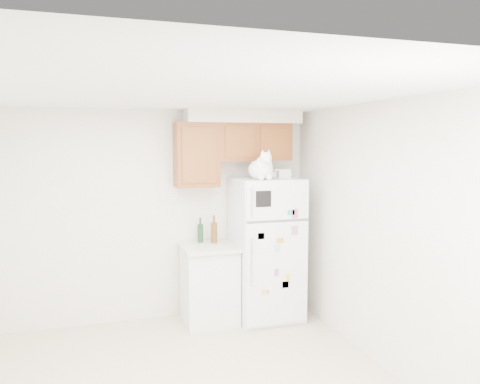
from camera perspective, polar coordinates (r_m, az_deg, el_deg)
name	(u,v)px	position (r m, az deg, el deg)	size (l,w,h in m)	color
room_shell	(192,196)	(3.91, -5.83, -0.48)	(3.84, 4.04, 2.52)	silver
refrigerator	(266,248)	(5.67, 3.23, -6.88)	(0.76, 0.78, 1.70)	white
base_counter	(209,283)	(5.64, -3.76, -11.04)	(0.64, 0.64, 0.92)	white
cat	(262,168)	(5.29, 2.69, 2.91)	(0.33, 0.49, 0.34)	white
storage_box_back	(282,173)	(5.69, 5.20, 2.32)	(0.18, 0.13, 0.10)	white
storage_box_front	(284,174)	(5.61, 5.34, 2.21)	(0.15, 0.11, 0.09)	white
bottle_green	(200,230)	(5.66, -4.85, -4.65)	(0.07, 0.07, 0.30)	#19381E
bottle_amber	(214,229)	(5.62, -3.19, -4.53)	(0.08, 0.08, 0.34)	#593814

